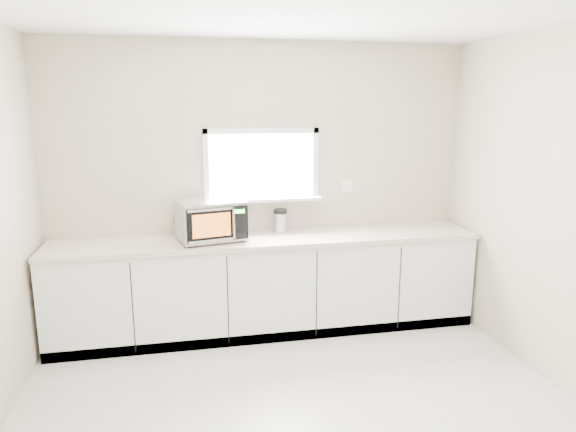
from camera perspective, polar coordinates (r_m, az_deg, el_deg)
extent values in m
cube|color=beige|center=(4.95, -2.94, 3.36)|extent=(4.00, 0.02, 2.70)
cube|color=white|center=(4.91, -2.94, 5.65)|extent=(1.00, 0.02, 0.60)
cube|color=white|center=(4.89, -2.79, 1.84)|extent=(1.12, 0.16, 0.03)
cube|color=white|center=(4.87, -2.96, 9.43)|extent=(1.10, 0.04, 0.05)
cube|color=white|center=(4.94, -2.87, 1.88)|extent=(1.10, 0.04, 0.05)
cube|color=white|center=(4.84, -9.09, 5.42)|extent=(0.05, 0.04, 0.70)
cube|color=white|center=(5.00, 3.07, 5.76)|extent=(0.05, 0.04, 0.70)
cube|color=white|center=(5.14, 6.50, 3.29)|extent=(0.12, 0.01, 0.12)
cube|color=silver|center=(4.89, -2.29, -7.77)|extent=(3.92, 0.60, 0.88)
cube|color=beige|center=(4.74, -2.32, -2.58)|extent=(3.92, 0.64, 0.04)
cylinder|color=black|center=(4.47, -10.84, -3.32)|extent=(0.03, 0.03, 0.02)
cylinder|color=black|center=(4.80, -11.78, -2.31)|extent=(0.03, 0.03, 0.02)
cylinder|color=black|center=(4.60, -5.06, -2.72)|extent=(0.03, 0.03, 0.02)
cylinder|color=black|center=(4.91, -6.36, -1.78)|extent=(0.03, 0.03, 0.02)
cube|color=#ACAEB3|center=(4.65, -8.56, -0.39)|extent=(0.65, 0.54, 0.34)
cube|color=black|center=(4.44, -7.79, -0.95)|extent=(0.53, 0.13, 0.30)
cube|color=orange|center=(4.42, -8.47, -1.04)|extent=(0.33, 0.08, 0.20)
cylinder|color=silver|center=(4.46, -6.02, -0.86)|extent=(0.02, 0.02, 0.26)
cube|color=black|center=(4.49, -5.42, -0.74)|extent=(0.13, 0.04, 0.29)
cube|color=#19FF33|center=(4.46, -5.42, 0.52)|extent=(0.09, 0.02, 0.03)
cube|color=silver|center=(4.61, -8.63, 1.73)|extent=(0.65, 0.54, 0.01)
cube|color=#4D2D1B|center=(4.66, -7.55, -0.91)|extent=(0.12, 0.24, 0.28)
cube|color=black|center=(4.58, -7.98, 0.30)|extent=(0.02, 0.05, 0.10)
cube|color=black|center=(4.58, -7.57, 0.45)|extent=(0.02, 0.05, 0.10)
cube|color=black|center=(4.59, -7.15, 0.19)|extent=(0.02, 0.05, 0.10)
cube|color=black|center=(4.58, -7.79, 0.71)|extent=(0.02, 0.05, 0.10)
cube|color=black|center=(4.58, -7.31, 0.72)|extent=(0.02, 0.05, 0.10)
cylinder|color=#9F753D|center=(4.89, -10.97, -0.34)|extent=(0.29, 0.07, 0.29)
cylinder|color=#ACAEB3|center=(4.90, -0.86, -0.74)|extent=(0.14, 0.14, 0.18)
cylinder|color=black|center=(4.87, -0.87, 0.56)|extent=(0.14, 0.14, 0.04)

